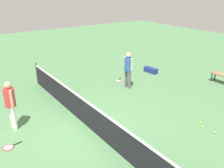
{
  "coord_description": "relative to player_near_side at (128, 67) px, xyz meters",
  "views": [
    {
      "loc": [
        -6.16,
        3.49,
        4.48
      ],
      "look_at": [
        1.03,
        -1.65,
        0.9
      ],
      "focal_mm": 38.94,
      "sensor_mm": 36.0,
      "label": 1
    }
  ],
  "objects": [
    {
      "name": "ground_plane",
      "position": [
        -2.06,
        3.3,
        -1.01
      ],
      "size": [
        40.0,
        40.0,
        0.0
      ],
      "primitive_type": "plane",
      "color": "#4C7A4C"
    },
    {
      "name": "court_net",
      "position": [
        -2.06,
        3.3,
        -0.51
      ],
      "size": [
        10.09,
        0.09,
        1.07
      ],
      "color": "#4C4C51",
      "rests_on": "ground_plane"
    },
    {
      "name": "player_near_side",
      "position": [
        0.0,
        0.0,
        0.0
      ],
      "size": [
        0.53,
        0.38,
        1.7
      ],
      "color": "#595960",
      "rests_on": "ground_plane"
    },
    {
      "name": "player_far_side",
      "position": [
        -0.57,
        5.37,
        0.0
      ],
      "size": [
        0.52,
        0.35,
        1.7
      ],
      "color": "white",
      "rests_on": "ground_plane"
    },
    {
      "name": "tennis_racket_near_player",
      "position": [
        0.92,
        -0.15,
        -1.0
      ],
      "size": [
        0.49,
        0.57,
        0.03
      ],
      "color": "red",
      "rests_on": "ground_plane"
    },
    {
      "name": "tennis_racket_far_player",
      "position": [
        -1.55,
        5.8,
        -1.0
      ],
      "size": [
        0.36,
        0.6,
        0.03
      ],
      "color": "red",
      "rests_on": "ground_plane"
    },
    {
      "name": "tennis_ball_near_player",
      "position": [
        -4.69,
        0.11,
        -0.98
      ],
      "size": [
        0.07,
        0.07,
        0.07
      ],
      "primitive_type": "sphere",
      "color": "#C6E033",
      "rests_on": "ground_plane"
    },
    {
      "name": "tennis_ball_by_net",
      "position": [
        -4.03,
        -0.03,
        -0.98
      ],
      "size": [
        0.07,
        0.07,
        0.07
      ],
      "primitive_type": "sphere",
      "color": "#C6E033",
      "rests_on": "ground_plane"
    },
    {
      "name": "tennis_ball_midcourt",
      "position": [
        -2.87,
        -2.05,
        -0.98
      ],
      "size": [
        0.07,
        0.07,
        0.07
      ],
      "primitive_type": "sphere",
      "color": "#C6E033",
      "rests_on": "ground_plane"
    },
    {
      "name": "tennis_ball_baseline",
      "position": [
        -4.23,
        0.17,
        -0.98
      ],
      "size": [
        0.07,
        0.07,
        0.07
      ],
      "primitive_type": "sphere",
      "color": "#C6E033",
      "rests_on": "ground_plane"
    },
    {
      "name": "tennis_ball_stray_left",
      "position": [
        -0.13,
        -1.27,
        -0.98
      ],
      "size": [
        0.07,
        0.07,
        0.07
      ],
      "primitive_type": "sphere",
      "color": "#C6E033",
      "rests_on": "ground_plane"
    },
    {
      "name": "tennis_ball_stray_right",
      "position": [
        -2.43,
        -1.33,
        -0.98
      ],
      "size": [
        0.07,
        0.07,
        0.07
      ],
      "primitive_type": "sphere",
      "color": "#C6E033",
      "rests_on": "ground_plane"
    },
    {
      "name": "equipment_bag",
      "position": [
        0.95,
        -2.38,
        -0.87
      ],
      "size": [
        0.83,
        0.38,
        0.28
      ],
      "color": "navy",
      "rests_on": "ground_plane"
    }
  ]
}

